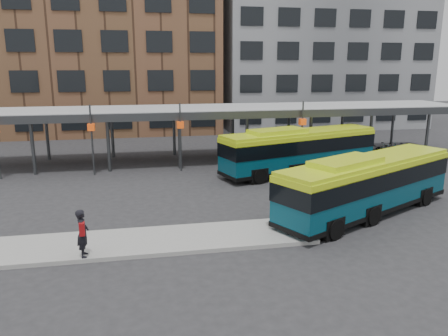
{
  "coord_description": "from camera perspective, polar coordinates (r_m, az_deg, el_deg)",
  "views": [
    {
      "loc": [
        -5.77,
        -20.62,
        7.44
      ],
      "look_at": [
        -1.28,
        2.55,
        1.8
      ],
      "focal_mm": 35.0,
      "sensor_mm": 36.0,
      "label": 1
    }
  ],
  "objects": [
    {
      "name": "boarding_island",
      "position": [
        19.1,
        -9.44,
        -9.39
      ],
      "size": [
        14.0,
        3.0,
        0.18
      ],
      "primitive_type": "cube",
      "color": "gray",
      "rests_on": "ground"
    },
    {
      "name": "bike_rack",
      "position": [
        38.42,
        19.08,
        2.27
      ],
      "size": [
        6.79,
        1.75,
        1.05
      ],
      "color": "slate",
      "rests_on": "ground"
    },
    {
      "name": "building_grey",
      "position": [
        57.01,
        11.94,
        15.73
      ],
      "size": [
        24.0,
        14.0,
        20.0
      ],
      "primitive_type": "cube",
      "color": "slate",
      "rests_on": "ground"
    },
    {
      "name": "canopy",
      "position": [
        34.16,
        -1.3,
        7.49
      ],
      "size": [
        40.0,
        6.53,
        4.8
      ],
      "color": "#999B9E",
      "rests_on": "ground"
    },
    {
      "name": "building_brick",
      "position": [
        52.91,
        -16.25,
        16.78
      ],
      "size": [
        26.0,
        14.0,
        22.0
      ],
      "primitive_type": "cube",
      "color": "brown",
      "rests_on": "ground"
    },
    {
      "name": "pedestrian",
      "position": [
        17.74,
        -17.98,
        -8.06
      ],
      "size": [
        0.5,
        0.72,
        1.89
      ],
      "rotation": [
        0.0,
        0.0,
        1.65
      ],
      "color": "black",
      "rests_on": "boarding_island"
    },
    {
      "name": "bus_rear",
      "position": [
        30.76,
        9.81,
        2.44
      ],
      "size": [
        11.88,
        5.87,
        3.22
      ],
      "rotation": [
        0.0,
        0.0,
        0.31
      ],
      "color": "#063B4C",
      "rests_on": "ground"
    },
    {
      "name": "bus_front",
      "position": [
        22.97,
        18.2,
        -1.92
      ],
      "size": [
        11.18,
        7.29,
        3.12
      ],
      "rotation": [
        0.0,
        0.0,
        0.47
      ],
      "color": "#063B4C",
      "rests_on": "ground"
    },
    {
      "name": "ground",
      "position": [
        22.67,
        4.42,
        -5.76
      ],
      "size": [
        120.0,
        120.0,
        0.0
      ],
      "primitive_type": "plane",
      "color": "#28282B",
      "rests_on": "ground"
    }
  ]
}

